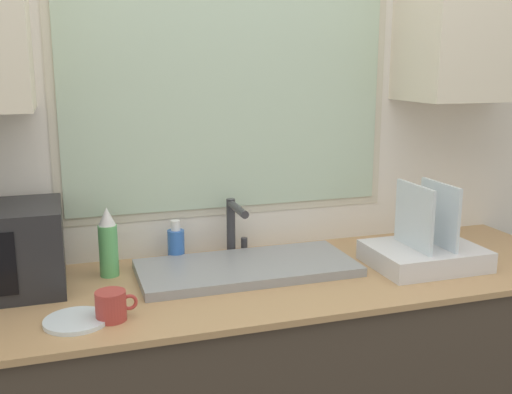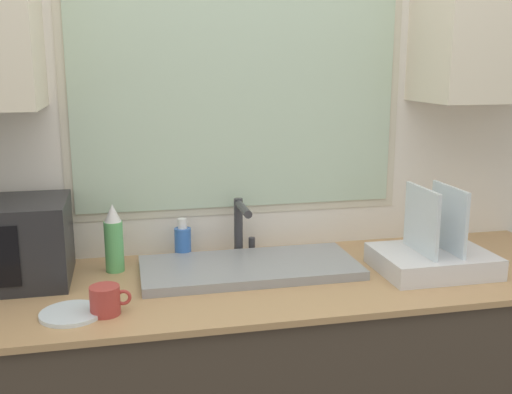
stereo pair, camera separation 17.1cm
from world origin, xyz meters
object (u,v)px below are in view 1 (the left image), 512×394
(faucet, at_px, (234,223))
(dish_rack, at_px, (425,251))
(soap_bottle, at_px, (176,244))
(mug_near_sink, at_px, (112,306))
(spray_bottle, at_px, (108,243))

(faucet, distance_m, dish_rack, 0.67)
(faucet, relative_size, soap_bottle, 1.40)
(mug_near_sink, bearing_deg, spray_bottle, 86.46)
(faucet, relative_size, spray_bottle, 0.90)
(dish_rack, bearing_deg, faucet, 154.08)
(faucet, distance_m, soap_bottle, 0.22)
(dish_rack, distance_m, spray_bottle, 1.07)
(soap_bottle, distance_m, mug_near_sink, 0.51)
(spray_bottle, height_order, soap_bottle, spray_bottle)
(soap_bottle, bearing_deg, spray_bottle, -161.97)
(faucet, height_order, soap_bottle, faucet)
(faucet, height_order, dish_rack, dish_rack)
(faucet, relative_size, dish_rack, 0.56)
(spray_bottle, bearing_deg, mug_near_sink, -93.54)
(spray_bottle, relative_size, mug_near_sink, 2.02)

